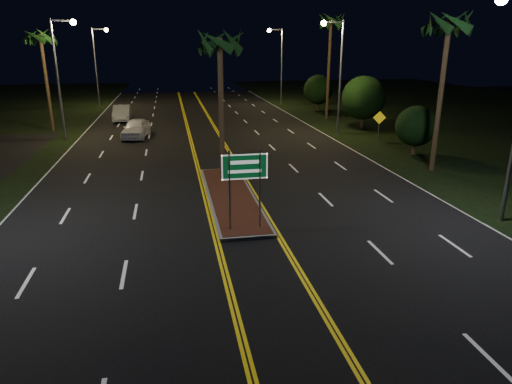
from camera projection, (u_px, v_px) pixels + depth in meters
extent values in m
plane|color=black|center=(258.00, 262.00, 15.75)|extent=(120.00, 120.00, 0.00)
cube|color=black|center=(512.00, 122.00, 44.39)|extent=(40.00, 110.00, 0.01)
cube|color=gray|center=(231.00, 197.00, 22.27)|extent=(2.25, 10.25, 0.15)
cube|color=#592819|center=(231.00, 195.00, 22.25)|extent=(2.00, 10.00, 0.02)
cylinder|color=gray|center=(230.00, 191.00, 17.72)|extent=(0.08, 0.08, 3.20)
cylinder|color=gray|center=(260.00, 189.00, 17.94)|extent=(0.08, 0.08, 3.20)
cube|color=#07471E|center=(245.00, 167.00, 17.54)|extent=(1.80, 0.04, 1.00)
cube|color=white|center=(245.00, 167.00, 17.51)|extent=(1.80, 0.01, 1.00)
cylinder|color=gray|center=(58.00, 81.00, 34.87)|extent=(0.18, 0.18, 9.00)
cube|color=gray|center=(62.00, 21.00, 33.66)|extent=(1.60, 0.12, 0.12)
sphere|color=#F2C86C|center=(73.00, 22.00, 33.84)|extent=(0.44, 0.44, 0.44)
cylinder|color=gray|center=(96.00, 68.00, 53.56)|extent=(0.18, 0.18, 9.00)
cube|color=gray|center=(99.00, 29.00, 52.36)|extent=(1.60, 0.12, 0.12)
sphere|color=#F2C86C|center=(106.00, 30.00, 52.53)|extent=(0.44, 0.44, 0.44)
cylinder|color=gray|center=(340.00, 79.00, 36.86)|extent=(0.18, 0.18, 9.00)
cube|color=gray|center=(334.00, 22.00, 35.38)|extent=(1.60, 0.12, 0.12)
sphere|color=#F2C86C|center=(324.00, 23.00, 35.27)|extent=(0.44, 0.44, 0.44)
cylinder|color=gray|center=(282.00, 67.00, 55.56)|extent=(0.18, 0.18, 9.00)
cube|color=gray|center=(276.00, 30.00, 54.07)|extent=(1.60, 0.12, 0.12)
sphere|color=#F2C86C|center=(269.00, 30.00, 53.96)|extent=(0.44, 0.44, 0.44)
cylinder|color=#382819|center=(221.00, 112.00, 24.41)|extent=(0.28, 0.28, 7.50)
cylinder|color=#382819|center=(47.00, 84.00, 38.44)|extent=(0.28, 0.28, 8.00)
cylinder|color=#382819|center=(440.00, 98.00, 25.99)|extent=(0.28, 0.28, 8.50)
cylinder|color=#382819|center=(329.00, 70.00, 44.58)|extent=(0.28, 0.28, 9.50)
cylinder|color=#382819|center=(414.00, 148.00, 31.07)|extent=(0.24, 0.24, 0.90)
sphere|color=black|center=(416.00, 126.00, 30.61)|extent=(2.70, 2.70, 2.70)
cylinder|color=#382819|center=(362.00, 122.00, 40.45)|extent=(0.24, 0.24, 1.26)
sphere|color=black|center=(364.00, 98.00, 39.81)|extent=(3.78, 3.78, 3.78)
cylinder|color=#382819|center=(318.00, 106.00, 51.66)|extent=(0.24, 0.24, 1.08)
sphere|color=black|center=(318.00, 90.00, 51.11)|extent=(3.24, 3.24, 3.24)
imported|color=white|center=(136.00, 127.00, 36.65)|extent=(3.04, 5.53, 1.75)
imported|color=silver|center=(122.00, 112.00, 44.76)|extent=(2.38, 5.29, 1.75)
cylinder|color=gray|center=(379.00, 128.00, 35.04)|extent=(0.07, 0.07, 2.04)
cube|color=yellow|center=(380.00, 118.00, 34.76)|extent=(0.98, 0.19, 0.98)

